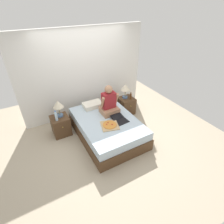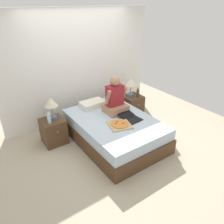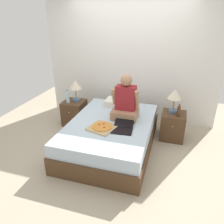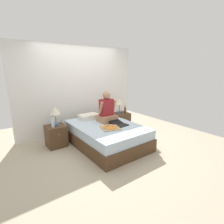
# 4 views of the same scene
# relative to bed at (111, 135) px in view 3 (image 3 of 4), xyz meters

# --- Properties ---
(ground_plane) EXTENTS (5.70, 5.70, 0.00)m
(ground_plane) POSITION_rel_bed_xyz_m (0.00, 0.00, -0.26)
(ground_plane) COLOR tan
(wall_back) EXTENTS (3.70, 0.12, 2.50)m
(wall_back) POSITION_rel_bed_xyz_m (0.00, 1.37, 0.99)
(wall_back) COLOR silver
(wall_back) RESTS_ON ground
(bed) EXTENTS (1.41, 2.02, 0.52)m
(bed) POSITION_rel_bed_xyz_m (0.00, 0.00, 0.00)
(bed) COLOR #4C331E
(bed) RESTS_ON ground
(nightstand_left) EXTENTS (0.44, 0.47, 0.52)m
(nightstand_left) POSITION_rel_bed_xyz_m (-1.03, 0.66, 0.01)
(nightstand_left) COLOR #4C331E
(nightstand_left) RESTS_ON ground
(lamp_on_left_nightstand) EXTENTS (0.26, 0.26, 0.45)m
(lamp_on_left_nightstand) POSITION_rel_bed_xyz_m (-0.99, 0.71, 0.59)
(lamp_on_left_nightstand) COLOR #4C6B93
(lamp_on_left_nightstand) RESTS_ON nightstand_left
(water_bottle) EXTENTS (0.07, 0.07, 0.28)m
(water_bottle) POSITION_rel_bed_xyz_m (-1.11, 0.57, 0.38)
(water_bottle) COLOR silver
(water_bottle) RESTS_ON nightstand_left
(nightstand_right) EXTENTS (0.44, 0.47, 0.52)m
(nightstand_right) POSITION_rel_bed_xyz_m (1.03, 0.66, 0.01)
(nightstand_right) COLOR #4C331E
(nightstand_right) RESTS_ON ground
(lamp_on_right_nightstand) EXTENTS (0.26, 0.26, 0.45)m
(lamp_on_right_nightstand) POSITION_rel_bed_xyz_m (1.00, 0.71, 0.59)
(lamp_on_right_nightstand) COLOR #4C6B93
(lamp_on_right_nightstand) RESTS_ON nightstand_right
(beer_bottle) EXTENTS (0.06, 0.06, 0.23)m
(beer_bottle) POSITION_rel_bed_xyz_m (1.10, 0.56, 0.36)
(beer_bottle) COLOR #512D14
(beer_bottle) RESTS_ON nightstand_right
(pillow) EXTENTS (0.52, 0.34, 0.12)m
(pillow) POSITION_rel_bed_xyz_m (-0.06, 0.73, 0.32)
(pillow) COLOR silver
(pillow) RESTS_ON bed
(person_seated) EXTENTS (0.47, 0.40, 0.78)m
(person_seated) POSITION_rel_bed_xyz_m (0.19, 0.24, 0.55)
(person_seated) COLOR #A37556
(person_seated) RESTS_ON bed
(laptop) EXTENTS (0.35, 0.44, 0.07)m
(laptop) POSITION_rel_bed_xyz_m (0.26, -0.21, 0.28)
(laptop) COLOR black
(laptop) RESTS_ON bed
(pizza_box) EXTENTS (0.49, 0.49, 0.05)m
(pizza_box) POSITION_rel_bed_xyz_m (-0.07, -0.27, 0.28)
(pizza_box) COLOR tan
(pizza_box) RESTS_ON bed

